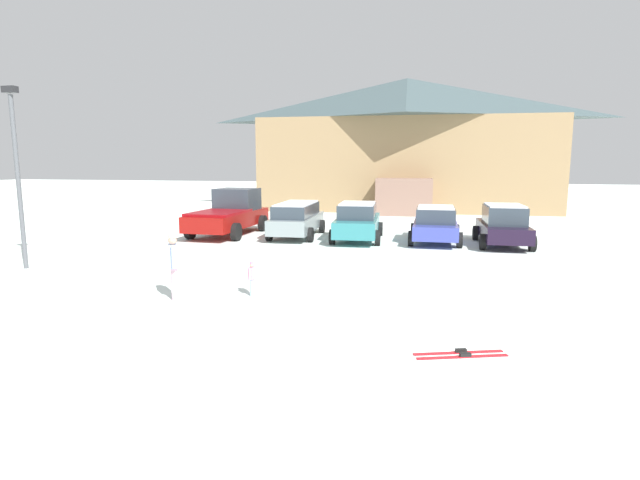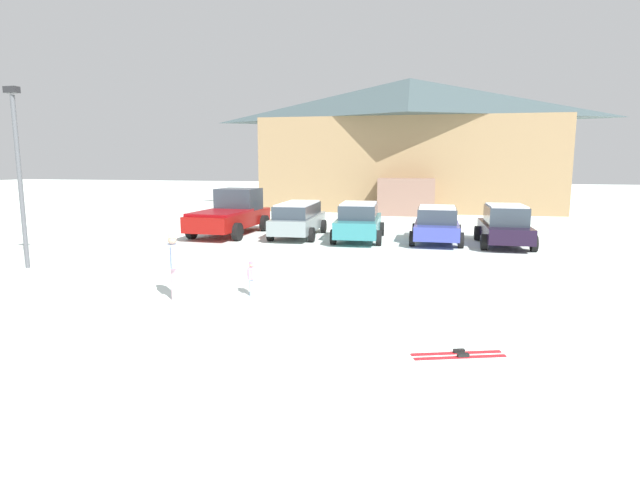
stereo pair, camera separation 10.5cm
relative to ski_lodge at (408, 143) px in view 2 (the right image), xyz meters
name	(u,v)px [view 2 (the right image)]	position (x,y,z in m)	size (l,w,h in m)	color
ground	(208,398)	(-0.86, -31.81, -4.81)	(160.00, 160.00, 0.00)	white
ski_lodge	(408,143)	(0.00, 0.00, 0.00)	(21.52, 11.50, 9.49)	#947650
parked_grey_wagon	(298,218)	(-3.96, -16.05, -3.95)	(2.24, 4.81, 1.59)	gray
parked_teal_hatchback	(359,221)	(-1.07, -16.38, -3.97)	(2.36, 4.76, 1.67)	teal
parked_blue_hatchback	(437,224)	(2.29, -16.26, -4.02)	(2.17, 4.29, 1.57)	#36409A
parked_black_sedan	(505,225)	(5.02, -16.54, -3.96)	(2.17, 4.22, 1.72)	black
pickup_truck	(232,214)	(-7.30, -15.93, -3.82)	(2.58, 5.53, 2.15)	maroon
skier_child_in_pink_snowsuit	(251,276)	(-2.31, -26.29, -4.31)	(0.13, 0.33, 0.89)	#98B3CE
skier_adult_in_blue_parka	(173,262)	(-4.08, -27.07, -3.87)	(0.41, 0.55, 1.67)	#E8B0C3
pair_of_skis	(459,355)	(2.78, -29.28, -4.79)	(1.67, 0.82, 0.08)	red
lamp_post	(19,169)	(-10.70, -24.76, -1.59)	(0.44, 0.24, 5.75)	#515459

